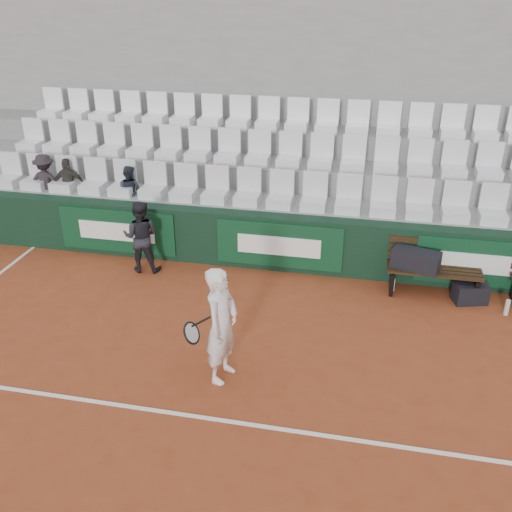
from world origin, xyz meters
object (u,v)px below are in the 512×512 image
at_px(bench_left, 433,281).
at_px(spectator_a, 42,160).
at_px(water_bottle_far, 507,307).
at_px(spectator_c, 127,168).
at_px(sports_bag_left, 416,260).
at_px(tennis_player, 221,325).
at_px(water_bottle_near, 393,285).
at_px(sports_bag_ground, 470,293).
at_px(ball_kid, 141,236).
at_px(spectator_b, 66,163).

bearing_deg(bench_left, spectator_a, 172.95).
distance_m(water_bottle_far, spectator_c, 6.95).
bearing_deg(sports_bag_left, tennis_player, -132.36).
relative_size(sports_bag_left, tennis_player, 0.47).
xyz_separation_m(sports_bag_left, water_bottle_near, (-0.31, 0.01, -0.50)).
bearing_deg(sports_bag_left, sports_bag_ground, -6.80).
xyz_separation_m(bench_left, ball_kid, (-4.96, -0.17, 0.43)).
relative_size(sports_bag_left, water_bottle_far, 2.89).
distance_m(water_bottle_near, tennis_player, 3.59).
height_order(sports_bag_left, spectator_b, spectator_b).
xyz_separation_m(bench_left, spectator_a, (-7.30, 0.90, 1.33)).
bearing_deg(spectator_c, sports_bag_ground, 173.83).
xyz_separation_m(spectator_a, spectator_b, (0.48, 0.00, -0.03)).
height_order(water_bottle_far, spectator_c, spectator_c).
relative_size(tennis_player, spectator_c, 1.59).
bearing_deg(sports_bag_left, water_bottle_near, 177.75).
xyz_separation_m(water_bottle_near, ball_kid, (-4.34, -0.14, 0.54)).
distance_m(sports_bag_ground, ball_kid, 5.56).
relative_size(bench_left, water_bottle_far, 5.80).
relative_size(tennis_player, ball_kid, 1.22).
bearing_deg(water_bottle_far, ball_kid, 177.48).
xyz_separation_m(bench_left, sports_bag_left, (-0.32, -0.04, 0.39)).
relative_size(bench_left, sports_bag_left, 2.01).
height_order(sports_bag_left, water_bottle_near, sports_bag_left).
bearing_deg(water_bottle_far, spectator_a, 170.92).
relative_size(water_bottle_far, spectator_b, 0.24).
distance_m(tennis_player, spectator_a, 5.85).
xyz_separation_m(sports_bag_ground, ball_kid, (-5.54, -0.03, 0.49)).
height_order(bench_left, water_bottle_near, bench_left).
height_order(water_bottle_far, tennis_player, tennis_player).
relative_size(water_bottle_far, spectator_c, 0.26).
relative_size(bench_left, spectator_b, 1.41).
relative_size(tennis_player, spectator_b, 1.49).
bearing_deg(tennis_player, water_bottle_near, 51.46).
xyz_separation_m(water_bottle_near, spectator_c, (-4.96, 0.93, 1.39)).
relative_size(sports_bag_ground, spectator_a, 0.46).
bearing_deg(sports_bag_left, spectator_c, 169.87).
xyz_separation_m(sports_bag_left, spectator_b, (-6.50, 0.94, 0.92)).
xyz_separation_m(tennis_player, spectator_b, (-4.00, 3.69, 0.74)).
xyz_separation_m(sports_bag_left, water_bottle_far, (1.41, -0.40, -0.48)).
height_order(spectator_b, spectator_c, spectator_b).
bearing_deg(bench_left, water_bottle_far, -21.83).
distance_m(ball_kid, spectator_a, 2.73).
bearing_deg(spectator_b, spectator_a, -16.84).
relative_size(sports_bag_ground, water_bottle_far, 1.99).
distance_m(sports_bag_ground, water_bottle_near, 1.21).
bearing_deg(spectator_c, ball_kid, 123.73).
bearing_deg(spectator_c, tennis_player, 130.38).
height_order(bench_left, sports_bag_ground, bench_left).
bearing_deg(spectator_a, water_bottle_near, 164.76).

